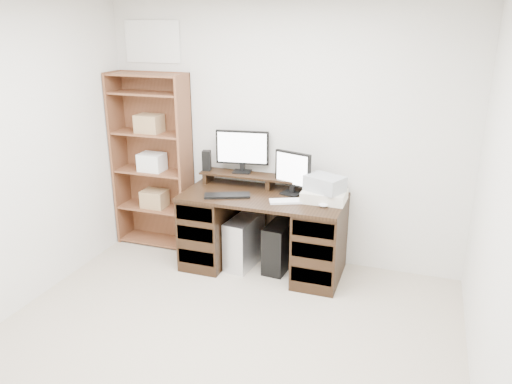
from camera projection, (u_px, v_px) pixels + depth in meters
The scene contains 14 objects.
room at pixel (187, 204), 2.96m from camera, with size 3.54×4.04×2.54m.
desk at pixel (263, 231), 4.72m from camera, with size 1.50×0.70×0.75m.
riser_shelf at pixel (270, 179), 4.76m from camera, with size 1.40×0.22×0.12m.
monitor_wide at pixel (242, 149), 4.82m from camera, with size 0.52×0.16×0.41m.
monitor_small at pixel (293, 171), 4.56m from camera, with size 0.36×0.18×0.40m.
speaker at pixel (207, 161), 4.91m from camera, with size 0.08×0.08×0.20m, color black.
keyboard_black at pixel (227, 195), 4.56m from camera, with size 0.42×0.14×0.02m, color black.
keyboard_white at pixel (292, 201), 4.43m from camera, with size 0.40×0.12×0.02m, color white.
mouse at pixel (323, 205), 4.31m from camera, with size 0.09×0.06×0.03m, color silver.
printer at pixel (324, 196), 4.44m from camera, with size 0.38×0.29×0.10m, color beige.
basket at pixel (325, 184), 4.40m from camera, with size 0.32×0.23×0.14m, color #A1A7AB.
tower_silver at pixel (244, 241), 4.84m from camera, with size 0.22×0.49×0.49m, color silver.
tower_black at pixel (280, 245), 4.79m from camera, with size 0.23×0.48×0.46m.
bookshelf at pixel (153, 160), 5.13m from camera, with size 0.80×0.30×1.80m.
Camera 1 is at (1.29, -2.48, 2.29)m, focal length 35.00 mm.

